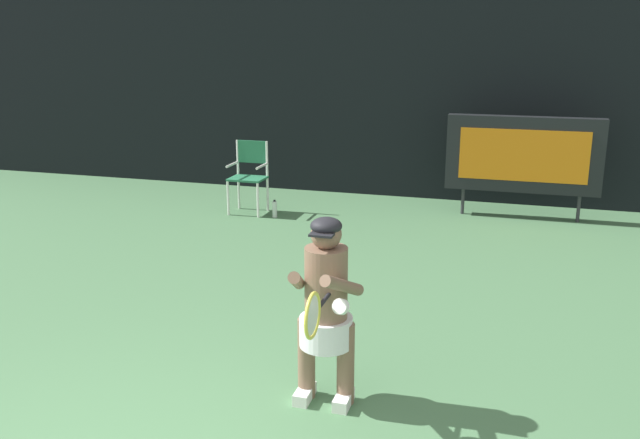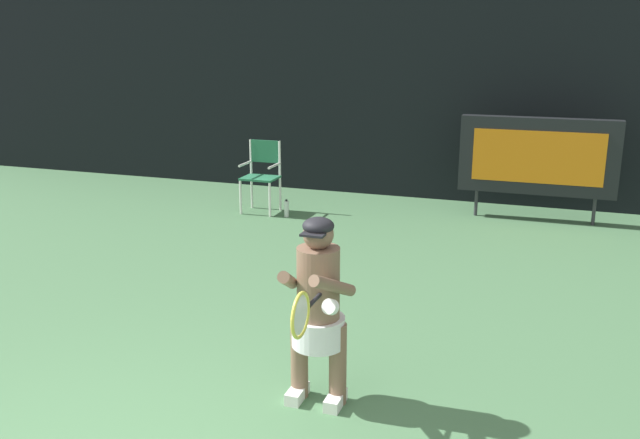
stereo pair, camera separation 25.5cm
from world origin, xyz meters
TOP-DOWN VIEW (x-y plane):
  - backdrop_screen at (0.00, 8.50)m, footprint 18.00×0.12m
  - scoreboard at (2.31, 7.60)m, footprint 2.20×0.21m
  - umpire_chair at (-1.65, 6.78)m, footprint 0.52×0.44m
  - water_bottle at (-1.18, 6.59)m, footprint 0.07×0.07m
  - tennis_player at (1.01, 1.76)m, footprint 0.54×0.62m
  - tennis_racket at (1.07, 1.27)m, footprint 0.03×0.60m

SIDE VIEW (x-z plane):
  - water_bottle at x=-1.18m, z-range -0.01..0.26m
  - umpire_chair at x=-1.65m, z-range 0.08..1.16m
  - tennis_player at x=1.01m, z-range 0.05..1.46m
  - tennis_racket at x=1.07m, z-range 0.74..1.06m
  - scoreboard at x=2.31m, z-range 0.20..1.70m
  - backdrop_screen at x=0.00m, z-range -0.02..3.64m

